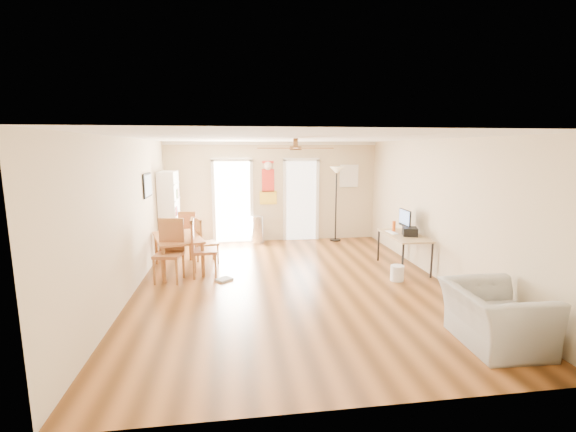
{
  "coord_description": "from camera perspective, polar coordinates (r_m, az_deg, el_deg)",
  "views": [
    {
      "loc": [
        -1.02,
        -6.73,
        2.43
      ],
      "look_at": [
        0.0,
        0.6,
        1.15
      ],
      "focal_mm": 24.49,
      "sensor_mm": 36.0,
      "label": 1
    }
  ],
  "objects": [
    {
      "name": "floor",
      "position": [
        7.23,
        0.67,
        -9.83
      ],
      "size": [
        7.0,
        7.0,
        0.0
      ],
      "primitive_type": "plane",
      "color": "brown",
      "rests_on": "ground"
    },
    {
      "name": "ceiling",
      "position": [
        6.81,
        0.71,
        11.24
      ],
      "size": [
        5.5,
        7.0,
        0.0
      ],
      "primitive_type": null,
      "color": "silver",
      "rests_on": "floor"
    },
    {
      "name": "wall_back",
      "position": [
        10.34,
        -2.22,
        3.52
      ],
      "size": [
        5.5,
        0.04,
        2.6
      ],
      "primitive_type": null,
      "color": "beige",
      "rests_on": "floor"
    },
    {
      "name": "wall_front",
      "position": [
        3.57,
        9.22,
        -8.73
      ],
      "size": [
        5.5,
        0.04,
        2.6
      ],
      "primitive_type": null,
      "color": "beige",
      "rests_on": "floor"
    },
    {
      "name": "wall_left",
      "position": [
        7.04,
        -22.03,
        -0.14
      ],
      "size": [
        0.04,
        7.0,
        2.6
      ],
      "primitive_type": null,
      "color": "beige",
      "rests_on": "floor"
    },
    {
      "name": "wall_right",
      "position": [
        7.8,
        21.1,
        0.82
      ],
      "size": [
        0.04,
        7.0,
        2.6
      ],
      "primitive_type": null,
      "color": "beige",
      "rests_on": "floor"
    },
    {
      "name": "crown_molding",
      "position": [
        6.81,
        0.71,
        10.91
      ],
      "size": [
        5.5,
        7.0,
        0.08
      ],
      "primitive_type": null,
      "color": "white",
      "rests_on": "wall_back"
    },
    {
      "name": "kitchen_doorway",
      "position": [
        10.31,
        -8.02,
        2.01
      ],
      "size": [
        0.9,
        0.1,
        2.1
      ],
      "primitive_type": null,
      "color": "white",
      "rests_on": "wall_back"
    },
    {
      "name": "bathroom_doorway",
      "position": [
        10.46,
        1.89,
        2.22
      ],
      "size": [
        0.8,
        0.1,
        2.1
      ],
      "primitive_type": null,
      "color": "white",
      "rests_on": "wall_back"
    },
    {
      "name": "wall_decal",
      "position": [
        10.29,
        -2.91,
        4.88
      ],
      "size": [
        0.46,
        0.03,
        1.1
      ],
      "primitive_type": "cube",
      "color": "red",
      "rests_on": "wall_back"
    },
    {
      "name": "ac_grille",
      "position": [
        10.68,
        8.85,
        5.77
      ],
      "size": [
        0.5,
        0.04,
        0.6
      ],
      "primitive_type": "cube",
      "color": "white",
      "rests_on": "wall_back"
    },
    {
      "name": "framed_poster",
      "position": [
        8.34,
        -19.74,
        4.21
      ],
      "size": [
        0.04,
        0.66,
        0.48
      ],
      "primitive_type": "cube",
      "color": "black",
      "rests_on": "wall_left"
    },
    {
      "name": "ceiling_fan",
      "position": [
        6.51,
        1.11,
        9.81
      ],
      "size": [
        1.24,
        1.24,
        0.2
      ],
      "primitive_type": null,
      "color": "#593819",
      "rests_on": "ceiling"
    },
    {
      "name": "bookshelf",
      "position": [
        9.71,
        -16.83,
        0.62
      ],
      "size": [
        0.41,
        0.87,
        1.9
      ],
      "primitive_type": null,
      "rotation": [
        0.0,
        0.0,
        -0.03
      ],
      "color": "white",
      "rests_on": "floor"
    },
    {
      "name": "dining_table",
      "position": [
        8.22,
        -15.62,
        -5.25
      ],
      "size": [
        1.19,
        1.57,
        0.69
      ],
      "primitive_type": null,
      "rotation": [
        0.0,
        0.0,
        0.28
      ],
      "color": "#A86236",
      "rests_on": "floor"
    },
    {
      "name": "dining_chair_right_a",
      "position": [
        8.54,
        -11.63,
        -3.55
      ],
      "size": [
        0.51,
        0.51,
        0.98
      ],
      "primitive_type": null,
      "rotation": [
        0.0,
        0.0,
        1.91
      ],
      "color": "#AB7437",
      "rests_on": "floor"
    },
    {
      "name": "dining_chair_right_b",
      "position": [
        7.68,
        -12.05,
        -4.51
      ],
      "size": [
        0.48,
        0.48,
        1.12
      ],
      "primitive_type": null,
      "rotation": [
        0.0,
        0.0,
        1.63
      ],
      "color": "#995731",
      "rests_on": "floor"
    },
    {
      "name": "dining_chair_near",
      "position": [
        7.53,
        -16.97,
        -4.94
      ],
      "size": [
        0.54,
        0.54,
        1.14
      ],
      "primitive_type": null,
      "rotation": [
        0.0,
        0.0,
        -0.18
      ],
      "color": "#94552F",
      "rests_on": "floor"
    },
    {
      "name": "dining_chair_far",
      "position": [
        9.59,
        -14.22,
        -2.16
      ],
      "size": [
        0.42,
        0.42,
        0.98
      ],
      "primitive_type": null,
      "rotation": [
        0.0,
        0.0,
        3.11
      ],
      "color": "#AC6137",
      "rests_on": "floor"
    },
    {
      "name": "trash_can",
      "position": [
        10.16,
        -4.48,
        -1.99
      ],
      "size": [
        0.38,
        0.38,
        0.72
      ],
      "primitive_type": "cylinder",
      "rotation": [
        0.0,
        0.0,
        -0.16
      ],
      "color": "silver",
      "rests_on": "floor"
    },
    {
      "name": "torchiere_lamp",
      "position": [
        10.4,
        6.98,
        1.73
      ],
      "size": [
        0.44,
        0.44,
        1.96
      ],
      "primitive_type": null,
      "rotation": [
        0.0,
        0.0,
        -0.23
      ],
      "color": "black",
      "rests_on": "floor"
    },
    {
      "name": "computer_desk",
      "position": [
        8.35,
        16.39,
        -5.0
      ],
      "size": [
        0.66,
        1.32,
        0.71
      ],
      "primitive_type": null,
      "color": "tan",
      "rests_on": "floor"
    },
    {
      "name": "imac",
      "position": [
        8.46,
        16.59,
        -0.71
      ],
      "size": [
        0.11,
        0.52,
        0.48
      ],
      "primitive_type": null,
      "rotation": [
        0.0,
        0.0,
        -0.08
      ],
      "color": "black",
      "rests_on": "computer_desk"
    },
    {
      "name": "keyboard",
      "position": [
        8.4,
        14.83,
        -2.32
      ],
      "size": [
        0.15,
        0.37,
        0.01
      ],
      "primitive_type": "cube",
      "rotation": [
        0.0,
        0.0,
        0.08
      ],
      "color": "white",
      "rests_on": "computer_desk"
    },
    {
      "name": "printer",
      "position": [
        8.21,
        17.27,
        -2.17
      ],
      "size": [
        0.36,
        0.39,
        0.16
      ],
      "primitive_type": "cube",
      "rotation": [
        0.0,
        0.0,
        -0.31
      ],
      "color": "black",
      "rests_on": "computer_desk"
    },
    {
      "name": "orange_bottle",
      "position": [
        8.54,
        15.12,
        -1.43
      ],
      "size": [
        0.08,
        0.08,
        0.22
      ],
      "primitive_type": "cylinder",
      "rotation": [
        0.0,
        0.0,
        0.07
      ],
      "color": "#DE5413",
      "rests_on": "computer_desk"
    },
    {
      "name": "wastebasket_a",
      "position": [
        7.64,
        15.56,
        -7.98
      ],
      "size": [
        0.31,
        0.31,
        0.29
      ],
      "primitive_type": "cylinder",
      "rotation": [
        0.0,
        0.0,
        -0.32
      ],
      "color": "silver",
      "rests_on": "floor"
    },
    {
      "name": "floor_cloth",
      "position": [
        7.49,
        -9.24,
        -9.08
      ],
      "size": [
        0.35,
        0.34,
        0.04
      ],
      "primitive_type": "cube",
      "rotation": [
        0.0,
        0.0,
        0.7
      ],
      "color": "#959691",
      "rests_on": "floor"
    },
    {
      "name": "armchair",
      "position": [
        5.64,
        27.78,
        -12.8
      ],
      "size": [
        1.03,
        1.17,
        0.74
      ],
      "primitive_type": "imported",
      "rotation": [
        0.0,
        0.0,
        1.54
      ],
      "color": "#9F9F9A",
      "rests_on": "floor"
    }
  ]
}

